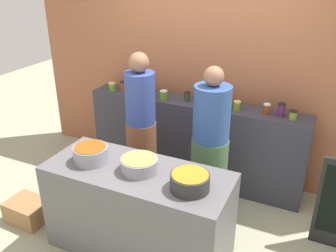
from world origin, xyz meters
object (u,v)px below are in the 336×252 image
Objects in this scene: cook_with_tongs at (141,135)px; cooking_pot_left at (91,154)px; preserve_jar_1 at (123,86)px; preserve_jar_6 at (199,97)px; preserve_jar_7 at (210,98)px; bread_crate at (28,211)px; preserve_jar_11 at (266,109)px; cook_in_cap at (210,154)px; preserve_jar_4 at (164,95)px; cooking_pot_center at (139,165)px; preserve_jar_0 at (112,86)px; preserve_jar_10 at (237,106)px; preserve_jar_9 at (227,100)px; preserve_jar_13 at (293,115)px; preserve_jar_5 at (187,96)px; cooking_pot_right at (190,182)px; preserve_jar_2 at (144,89)px; preserve_jar_3 at (151,91)px; preserve_jar_12 at (281,109)px; preserve_jar_8 at (217,101)px.

cooking_pot_left is at bearing -93.09° from cook_with_tongs.
preserve_jar_1 is 1.07× the size of preserve_jar_6.
bread_crate is at bearing -132.77° from preserve_jar_7.
preserve_jar_11 is 0.82m from cook_in_cap.
preserve_jar_4 is 0.26× the size of bread_crate.
preserve_jar_11 is 0.36× the size of cooking_pot_center.
preserve_jar_10 is at bearing 0.64° from preserve_jar_0.
preserve_jar_9 is at bearing 173.44° from preserve_jar_11.
preserve_jar_7 is at bearing 47.23° from bread_crate.
preserve_jar_1 is at bearing -177.80° from preserve_jar_9.
preserve_jar_13 is at bearing 39.68° from cook_in_cap.
preserve_jar_5 is 0.34× the size of cooking_pot_right.
preserve_jar_2 is 0.12m from preserve_jar_3.
preserve_jar_2 is 1.50× the size of preserve_jar_13.
preserve_jar_5 is at bearing 3.35° from preserve_jar_0.
preserve_jar_1 is 0.42m from preserve_jar_3.
preserve_jar_1 is 0.39× the size of cooking_pot_left.
cooking_pot_left is 0.74× the size of bread_crate.
preserve_jar_3 is at bearing -179.15° from preserve_jar_10.
preserve_jar_0 is 1.68m from cook_in_cap.
preserve_jar_12 is (0.61, -0.03, 0.00)m from preserve_jar_9.
preserve_jar_6 is at bearing 178.90° from preserve_jar_12.
preserve_jar_12 is 1.71m from cooking_pot_center.
bread_crate is (-2.42, -1.51, -0.98)m from preserve_jar_13.
preserve_jar_3 is (0.11, -0.04, -0.01)m from preserve_jar_2.
cook_in_cap reaches higher than bread_crate.
cooking_pot_center is (0.48, 0.04, -0.01)m from cooking_pot_left.
preserve_jar_0 reaches higher than cooking_pot_left.
preserve_jar_4 is 0.60m from cook_with_tongs.
preserve_jar_6 is at bearing 49.60° from bread_crate.
cook_with_tongs is at bearing 47.52° from bread_crate.
cook_with_tongs is at bearing 136.80° from cooking_pot_right.
preserve_jar_10 is (0.47, -0.06, -0.01)m from preserve_jar_6.
preserve_jar_12 is at bearing 72.87° from cooking_pot_right.
preserve_jar_7 is 1.24× the size of preserve_jar_13.
preserve_jar_2 is at bearing 178.80° from preserve_jar_10.
preserve_jar_4 is 0.65m from preserve_jar_8.
preserve_jar_11 is (0.57, -0.03, 0.00)m from preserve_jar_8.
preserve_jar_13 is 3.02m from bread_crate.
preserve_jar_11 is at bearing 47.82° from cooking_pot_left.
preserve_jar_8 reaches higher than cooking_pot_left.
preserve_jar_5 reaches higher than cooking_pot_left.
preserve_jar_13 is 2.12m from cooking_pot_left.
preserve_jar_1 is 1.17× the size of preserve_jar_10.
preserve_jar_6 is 1.43m from cooking_pot_center.
bread_crate is (-2.29, -1.56, -1.00)m from preserve_jar_12.
preserve_jar_8 is at bearing 80.17° from cooking_pot_center.
preserve_jar_7 is 1.09× the size of preserve_jar_8.
preserve_jar_7 is 0.91m from cook_with_tongs.
preserve_jar_10 is at bearing -0.91° from preserve_jar_1.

